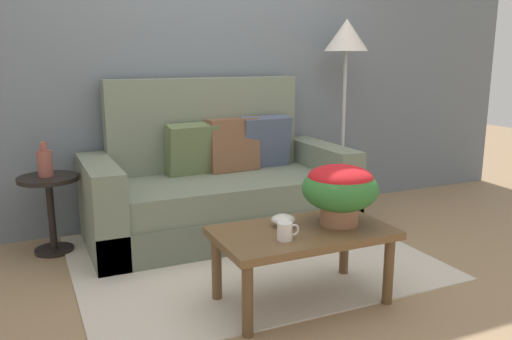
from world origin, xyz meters
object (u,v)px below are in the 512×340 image
object	(u,v)px
couch	(219,189)
table_vase	(45,162)
coffee_table	(303,240)
potted_plant	(340,188)
coffee_mug	(285,231)
snack_bowl	(283,220)
floor_lamp	(346,50)
side_table	(50,200)

from	to	relation	value
couch	table_vase	distance (m)	1.24
couch	coffee_table	bearing A→B (deg)	-89.77
couch	table_vase	xyz separation A→B (m)	(-1.20, 0.10, 0.29)
potted_plant	coffee_table	bearing A→B (deg)	179.45
potted_plant	table_vase	distance (m)	1.99
coffee_mug	snack_bowl	size ratio (longest dim) A/B	0.92
floor_lamp	snack_bowl	bearing A→B (deg)	-133.55
potted_plant	floor_lamp	bearing A→B (deg)	55.82
floor_lamp	table_vase	distance (m)	2.52
floor_lamp	snack_bowl	distance (m)	2.06
table_vase	coffee_mug	bearing A→B (deg)	-54.78
side_table	coffee_mug	world-z (taller)	side_table
couch	side_table	bearing A→B (deg)	175.53
coffee_table	table_vase	size ratio (longest dim) A/B	4.09
table_vase	coffee_table	bearing A→B (deg)	-48.76
coffee_table	floor_lamp	xyz separation A→B (m)	(1.20, 1.43, 1.01)
coffee_mug	snack_bowl	world-z (taller)	coffee_mug
potted_plant	snack_bowl	bearing A→B (deg)	163.15
snack_bowl	table_vase	world-z (taller)	table_vase
coffee_table	potted_plant	distance (m)	0.35
couch	snack_bowl	size ratio (longest dim) A/B	14.64
coffee_table	snack_bowl	size ratio (longest dim) A/B	7.17
couch	snack_bowl	bearing A→B (deg)	-93.30
table_vase	couch	bearing A→B (deg)	-4.84
snack_bowl	table_vase	size ratio (longest dim) A/B	0.57
potted_plant	coffee_mug	distance (m)	0.43
coffee_mug	potted_plant	bearing A→B (deg)	14.81
side_table	floor_lamp	xyz separation A→B (m)	(2.40, 0.06, 1.00)
floor_lamp	coffee_mug	world-z (taller)	floor_lamp
coffee_table	snack_bowl	world-z (taller)	snack_bowl
coffee_table	potted_plant	bearing A→B (deg)	-0.55
floor_lamp	coffee_mug	size ratio (longest dim) A/B	13.28
floor_lamp	snack_bowl	world-z (taller)	floor_lamp
coffee_table	coffee_mug	size ratio (longest dim) A/B	7.79
side_table	table_vase	distance (m)	0.26
couch	potted_plant	xyz separation A→B (m)	(0.23, -1.28, 0.28)
table_vase	snack_bowl	bearing A→B (deg)	-48.64
potted_plant	table_vase	bearing A→B (deg)	136.14
floor_lamp	snack_bowl	xyz separation A→B (m)	(-1.27, -1.34, -0.92)
coffee_table	table_vase	world-z (taller)	table_vase
coffee_mug	couch	bearing A→B (deg)	83.55
coffee_mug	floor_lamp	bearing A→B (deg)	48.41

